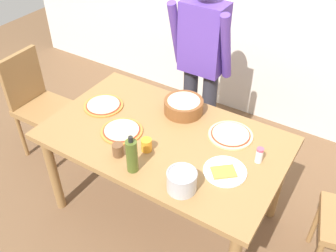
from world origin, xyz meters
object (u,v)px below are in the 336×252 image
olive_oil_bottle (132,156)px  steel_pot (182,181)px  pizza_raw_on_board (231,135)px  pizza_second_cooked (122,131)px  person_cook (202,60)px  pizza_cooked_on_tray (103,105)px  cup_small_brown (118,150)px  popcorn_bowl (184,105)px  cup_orange (146,145)px  chair_wooden_left (36,100)px  salt_shaker (259,155)px  plate_with_slice (225,171)px  dining_table (164,146)px

olive_oil_bottle → steel_pot: bearing=3.9°
pizza_raw_on_board → pizza_second_cooked: bearing=-151.3°
person_cook → pizza_cooked_on_tray: (-0.43, -0.71, -0.17)m
pizza_raw_on_board → cup_small_brown: (-0.52, -0.54, 0.03)m
pizza_raw_on_board → pizza_cooked_on_tray: (-0.93, -0.19, -0.00)m
person_cook → olive_oil_bottle: (0.14, -1.12, -0.07)m
popcorn_bowl → cup_orange: bearing=-89.2°
chair_wooden_left → salt_shaker: size_ratio=8.96×
pizza_raw_on_board → salt_shaker: (0.25, -0.14, 0.04)m
cup_orange → cup_small_brown: size_ratio=1.00×
person_cook → olive_oil_bottle: person_cook is taller
chair_wooden_left → pizza_raw_on_board: bearing=6.6°
popcorn_bowl → olive_oil_bottle: size_ratio=1.09×
olive_oil_bottle → popcorn_bowl: bearing=93.1°
chair_wooden_left → plate_with_slice: size_ratio=3.65×
pizza_raw_on_board → salt_shaker: bearing=-28.9°
cup_small_brown → person_cook: bearing=89.3°
dining_table → person_cook: person_cook is taller
pizza_second_cooked → olive_oil_bottle: size_ratio=1.11×
pizza_raw_on_board → olive_oil_bottle: size_ratio=1.16×
pizza_cooked_on_tray → cup_orange: 0.59m
pizza_second_cooked → cup_orange: (0.25, -0.06, 0.03)m
pizza_cooked_on_tray → popcorn_bowl: bearing=25.3°
person_cook → steel_pot: 1.20m
chair_wooden_left → plate_with_slice: chair_wooden_left is taller
dining_table → pizza_raw_on_board: pizza_raw_on_board is taller
cup_small_brown → olive_oil_bottle: bearing=-20.0°
olive_oil_bottle → cup_orange: (-0.03, 0.19, -0.07)m
chair_wooden_left → cup_orange: chair_wooden_left is taller
chair_wooden_left → steel_pot: chair_wooden_left is taller
pizza_raw_on_board → steel_pot: 0.58m
steel_pot → cup_orange: steel_pot is taller
cup_small_brown → pizza_cooked_on_tray: bearing=139.4°
plate_with_slice → popcorn_bowl: 0.65m
popcorn_bowl → cup_small_brown: size_ratio=3.29×
person_cook → pizza_cooked_on_tray: person_cook is taller
pizza_raw_on_board → popcorn_bowl: bearing=170.8°
pizza_second_cooked → plate_with_slice: bearing=1.6°
pizza_raw_on_board → plate_with_slice: size_ratio=1.14×
pizza_cooked_on_tray → salt_shaker: 1.18m
dining_table → popcorn_bowl: popcorn_bowl is taller
salt_shaker → plate_with_slice: bearing=-124.7°
popcorn_bowl → cup_small_brown: (-0.12, -0.61, -0.02)m
popcorn_bowl → pizza_raw_on_board: bearing=-9.2°
popcorn_bowl → chair_wooden_left: bearing=-168.6°
plate_with_slice → pizza_cooked_on_tray: bearing=172.2°
steel_pot → olive_oil_bottle: bearing=-176.1°
chair_wooden_left → plate_with_slice: bearing=-4.2°
popcorn_bowl → cup_small_brown: popcorn_bowl is taller
steel_pot → pizza_second_cooked: bearing=159.3°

